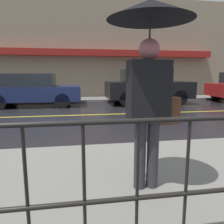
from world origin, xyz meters
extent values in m
plane|color=black|center=(0.00, 0.00, 0.00)|extent=(80.00, 80.00, 0.00)
cube|color=gray|center=(0.00, -5.04, 0.05)|extent=(28.00, 2.84, 0.10)
cube|color=gray|center=(0.00, 4.50, 0.05)|extent=(28.00, 1.75, 0.10)
cube|color=gold|center=(0.00, 0.00, 0.00)|extent=(25.20, 0.12, 0.01)
cube|color=gray|center=(0.00, 5.52, 2.88)|extent=(28.00, 0.30, 5.76)
cube|color=maroon|center=(0.00, 5.10, 2.60)|extent=(16.80, 0.55, 0.35)
cylinder|color=black|center=(0.00, -6.21, 1.10)|extent=(12.00, 0.04, 0.04)
cylinder|color=black|center=(0.00, -6.21, 0.55)|extent=(12.00, 0.04, 0.04)
cylinder|color=black|center=(0.00, -6.21, 0.60)|extent=(0.02, 0.02, 1.00)
cylinder|color=black|center=(0.36, -6.21, 0.60)|extent=(0.02, 0.02, 1.00)
cylinder|color=black|center=(0.73, -6.21, 0.60)|extent=(0.02, 0.02, 1.00)
cylinder|color=black|center=(1.09, -6.21, 0.60)|extent=(0.02, 0.02, 1.00)
cylinder|color=#333338|center=(1.03, -5.28, 0.51)|extent=(0.13, 0.13, 0.81)
cylinder|color=#333338|center=(1.18, -5.28, 0.51)|extent=(0.13, 0.13, 0.81)
cube|color=black|center=(1.10, -5.28, 1.23)|extent=(0.44, 0.26, 0.64)
sphere|color=#BF6E71|center=(1.10, -5.28, 1.66)|extent=(0.22, 0.22, 0.22)
cylinder|color=#262628|center=(1.10, -5.28, 1.59)|extent=(0.02, 0.02, 0.72)
cone|color=black|center=(1.10, -5.28, 2.06)|extent=(0.91, 0.91, 0.20)
cube|color=brown|center=(1.34, -5.28, 1.00)|extent=(0.24, 0.12, 0.30)
cube|color=#19234C|center=(-1.52, 2.57, 0.58)|extent=(4.05, 1.80, 0.63)
cube|color=#1E2328|center=(-1.68, 2.57, 1.16)|extent=(2.11, 1.66, 0.55)
cylinder|color=black|center=(-0.26, 3.37, 0.31)|extent=(0.62, 0.22, 0.62)
cylinder|color=black|center=(-0.26, 1.78, 0.31)|extent=(0.62, 0.22, 0.62)
cylinder|color=black|center=(-2.78, 3.37, 0.31)|extent=(0.62, 0.22, 0.62)
cube|color=black|center=(3.75, 2.57, 0.68)|extent=(3.99, 1.90, 0.76)
cube|color=#1E2328|center=(3.59, 2.57, 1.35)|extent=(2.07, 1.75, 0.58)
cylinder|color=black|center=(4.99, 3.42, 0.35)|extent=(0.70, 0.22, 0.70)
cylinder|color=black|center=(4.99, 1.73, 0.35)|extent=(0.70, 0.22, 0.70)
cylinder|color=black|center=(2.52, 3.42, 0.35)|extent=(0.70, 0.22, 0.70)
cylinder|color=black|center=(2.52, 1.73, 0.35)|extent=(0.70, 0.22, 0.70)
cylinder|color=black|center=(8.00, 3.35, 0.35)|extent=(0.70, 0.22, 0.70)
camera|label=1|loc=(0.33, -7.56, 1.40)|focal=35.00mm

